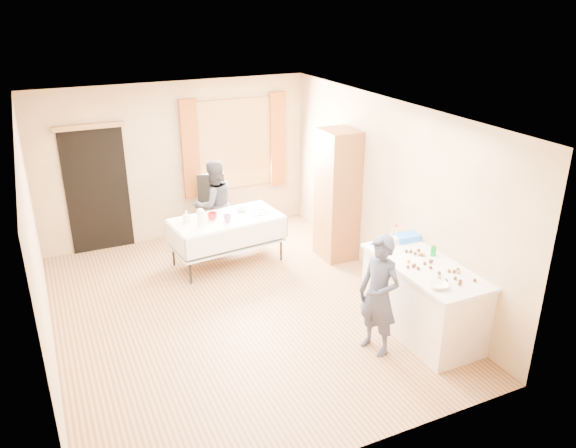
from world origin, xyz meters
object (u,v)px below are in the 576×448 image
girl (379,295)px  cabinet (337,195)px  chair (213,221)px  woman (214,205)px  counter (423,298)px  party_table (227,236)px

girl → cabinet: bearing=143.2°
chair → woman: woman is taller
chair → cabinet: bearing=-28.2°
chair → girl: bearing=-64.6°
chair → counter: bearing=-54.2°
cabinet → girl: cabinet is taller
counter → cabinet: bearing=87.5°
counter → girl: girl is taller
party_table → girl: bearing=-80.2°
party_table → girl: (0.81, -2.89, 0.28)m
chair → woman: bearing=-86.4°
counter → girl: bearing=-171.3°
counter → woman: bearing=113.7°
woman → cabinet: bearing=136.2°
chair → girl: girl is taller
cabinet → girl: 2.57m
cabinet → woman: cabinet is taller
counter → party_table: counter is taller
party_table → counter: bearing=-67.0°
cabinet → counter: size_ratio=1.22×
cabinet → girl: bearing=-108.7°
counter → chair: bearing=111.2°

